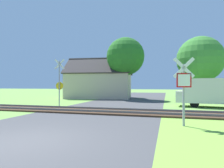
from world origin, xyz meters
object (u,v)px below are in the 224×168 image
object	(u,v)px
crossing_sign_far	(59,81)
tree_center	(125,57)
house	(99,84)
mail_truck	(212,91)
stop_sign_near	(184,86)
tree_right	(200,59)

from	to	relation	value
crossing_sign_far	tree_center	bearing A→B (deg)	59.22
house	mail_truck	distance (m)	14.63
stop_sign_near	mail_truck	distance (m)	8.63
tree_center	mail_truck	size ratio (longest dim) A/B	1.48
tree_center	house	bearing A→B (deg)	162.04
stop_sign_near	mail_truck	xyz separation A→B (m)	(2.71, 8.19, -0.45)
tree_center	tree_right	bearing A→B (deg)	0.42
stop_sign_near	crossing_sign_far	xyz separation A→B (m)	(-9.31, 5.96, 0.42)
house	tree_center	size ratio (longest dim) A/B	1.19
crossing_sign_far	tree_right	size ratio (longest dim) A/B	0.55
stop_sign_near	mail_truck	world-z (taller)	stop_sign_near
house	mail_truck	bearing A→B (deg)	-40.20
tree_center	crossing_sign_far	bearing A→B (deg)	-112.05
tree_center	mail_truck	distance (m)	11.54
tree_right	mail_truck	distance (m)	7.77
stop_sign_near	house	bearing A→B (deg)	-67.82
stop_sign_near	mail_truck	size ratio (longest dim) A/B	0.56
stop_sign_near	crossing_sign_far	bearing A→B (deg)	-40.30
tree_right	mail_truck	xyz separation A→B (m)	(-0.18, -7.01, -3.36)
stop_sign_near	tree_right	xyz separation A→B (m)	(2.88, 15.20, 2.90)
mail_truck	tree_center	bearing A→B (deg)	58.77
house	mail_truck	size ratio (longest dim) A/B	1.77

